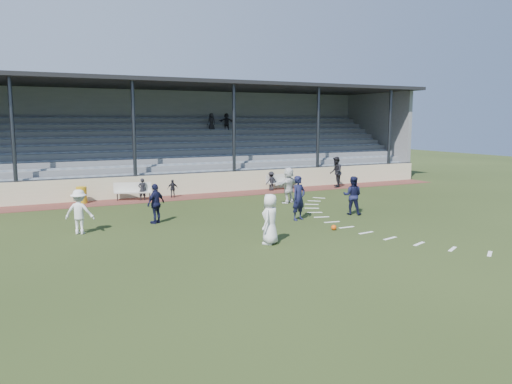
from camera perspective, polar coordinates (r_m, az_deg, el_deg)
ground at (r=18.95m, az=3.34°, el=-4.86°), size 90.00×90.00×0.00m
cinder_track at (r=28.40m, az=-7.11°, el=-0.52°), size 34.00×2.00×0.02m
retaining_wall at (r=29.30m, az=-7.80°, el=0.90°), size 34.00×0.18×1.20m
bench_left at (r=27.64m, az=-13.89°, el=0.27°), size 2.03×1.03×0.95m
bench_right at (r=31.09m, az=2.82°, el=1.35°), size 2.02×0.54×0.95m
trash_bin at (r=27.32m, az=-19.31°, el=-0.33°), size 0.54×0.54×0.86m
football at (r=19.85m, az=8.88°, el=-4.03°), size 0.21×0.21×0.21m
player_white_lead at (r=17.30m, az=1.63°, el=-3.11°), size 1.01×1.00×1.76m
player_navy_lead at (r=21.54m, az=4.90°, el=-0.69°), size 0.80×0.64×1.92m
player_navy_mid at (r=23.15m, az=10.97°, el=-0.39°), size 1.08×1.07×1.76m
player_white_wing at (r=20.00m, az=-19.54°, el=-2.15°), size 1.26×1.05×1.70m
player_navy_wing at (r=21.20m, az=-11.37°, el=-1.31°), size 1.04×0.89×1.67m
player_white_back at (r=26.00m, az=3.71°, el=0.78°), size 1.80×1.22×1.86m
official at (r=32.37m, az=9.11°, el=2.27°), size 1.16×1.21×1.96m
sub_left_near at (r=27.44m, az=-12.87°, el=0.30°), size 0.44×0.30×1.18m
sub_left_far at (r=28.14m, az=-9.48°, el=0.40°), size 0.63×0.40×1.00m
sub_right at (r=30.50m, az=1.76°, el=1.26°), size 0.81×0.55×1.17m
grandstand at (r=33.65m, az=-10.39°, el=4.51°), size 34.60×9.00×6.61m
penalty_arc at (r=21.23m, az=13.09°, el=-3.63°), size 3.89×14.63×0.01m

